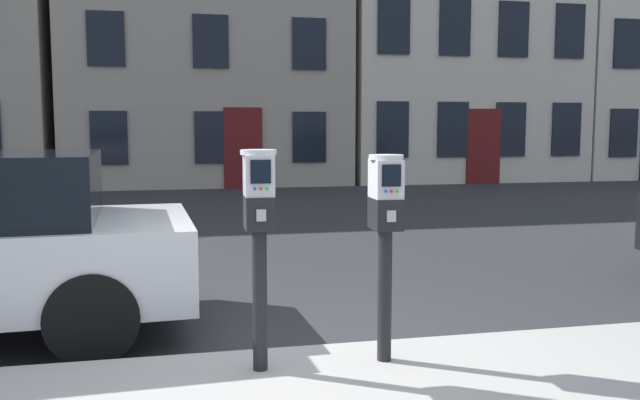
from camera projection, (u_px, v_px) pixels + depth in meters
name	position (u px, v px, depth m)	size (l,w,h in m)	color
ground_plane	(296.00, 377.00, 4.45)	(160.00, 160.00, 0.00)	#28282B
parking_meter_near_kerb	(259.00, 220.00, 4.10)	(0.22, 0.25, 1.35)	black
parking_meter_twin_adjacent	(385.00, 220.00, 4.27)	(0.22, 0.25, 1.31)	black
townhouse_green_painted	(204.00, 15.00, 20.06)	(7.63, 6.04, 9.68)	#9E9384
townhouse_brick_corner	(439.00, 3.00, 21.93)	(7.00, 6.75, 11.09)	beige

